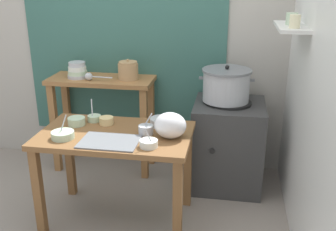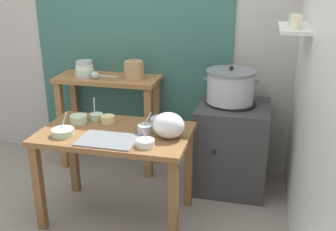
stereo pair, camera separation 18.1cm
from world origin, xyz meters
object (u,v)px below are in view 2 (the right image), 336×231
(bowl_stack_enamel, at_px, (85,69))
(prep_bowl_2, at_px, (63,132))
(ladle, at_px, (96,75))
(plastic_bag, at_px, (169,125))
(serving_tray, at_px, (108,140))
(prep_bowl_1, at_px, (108,119))
(prep_bowl_3, at_px, (162,121))
(stove_block, at_px, (232,146))
(prep_table, at_px, (116,145))
(back_shelf_table, at_px, (109,100))
(clay_pot, at_px, (134,70))
(prep_bowl_6, at_px, (96,116))
(prep_bowl_4, at_px, (145,129))
(steamer_pot, at_px, (231,86))
(prep_bowl_5, at_px, (145,143))
(prep_bowl_0, at_px, (79,119))

(bowl_stack_enamel, distance_m, prep_bowl_2, 1.00)
(bowl_stack_enamel, bearing_deg, ladle, -25.96)
(bowl_stack_enamel, relative_size, plastic_bag, 0.81)
(serving_tray, relative_size, prep_bowl_1, 3.72)
(prep_bowl_3, bearing_deg, stove_block, 44.58)
(prep_table, relative_size, prep_bowl_3, 6.30)
(stove_block, bearing_deg, back_shelf_table, 173.70)
(clay_pot, relative_size, prep_bowl_6, 1.08)
(stove_block, relative_size, prep_bowl_3, 4.47)
(prep_bowl_1, bearing_deg, ladle, 120.10)
(plastic_bag, height_order, prep_bowl_4, plastic_bag)
(prep_bowl_1, height_order, prep_bowl_2, prep_bowl_2)
(prep_bowl_1, height_order, prep_bowl_4, prep_bowl_4)
(steamer_pot, xyz_separation_m, plastic_bag, (-0.36, -0.73, -0.11))
(plastic_bag, height_order, prep_bowl_5, plastic_bag)
(prep_bowl_4, bearing_deg, prep_bowl_5, -72.54)
(prep_table, relative_size, stove_block, 1.41)
(steamer_pot, bearing_deg, plastic_bag, -116.15)
(bowl_stack_enamel, bearing_deg, back_shelf_table, 7.44)
(back_shelf_table, height_order, prep_bowl_0, back_shelf_table)
(prep_table, xyz_separation_m, prep_bowl_4, (0.22, 0.01, 0.15))
(plastic_bag, bearing_deg, prep_bowl_0, 170.63)
(prep_bowl_6, bearing_deg, prep_bowl_1, -21.59)
(stove_block, height_order, serving_tray, stove_block)
(prep_bowl_1, height_order, prep_bowl_5, prep_bowl_5)
(back_shelf_table, height_order, bowl_stack_enamel, bowl_stack_enamel)
(prep_bowl_1, relative_size, prep_bowl_4, 0.69)
(steamer_pot, xyz_separation_m, serving_tray, (-0.75, -0.88, -0.19))
(prep_table, xyz_separation_m, prep_bowl_1, (-0.11, 0.15, 0.14))
(prep_bowl_6, bearing_deg, steamer_pot, 27.17)
(back_shelf_table, xyz_separation_m, prep_bowl_1, (0.26, -0.66, 0.07))
(clay_pot, bearing_deg, steamer_pot, -7.13)
(stove_block, xyz_separation_m, prep_bowl_5, (-0.51, -0.89, 0.36))
(serving_tray, height_order, prep_bowl_5, prep_bowl_5)
(plastic_bag, relative_size, prep_bowl_1, 2.10)
(prep_bowl_2, xyz_separation_m, prep_bowl_5, (0.62, -0.04, -0.00))
(prep_bowl_6, bearing_deg, plastic_bag, -19.11)
(prep_bowl_0, bearing_deg, prep_bowl_2, -89.49)
(steamer_pot, distance_m, prep_bowl_3, 0.71)
(prep_table, relative_size, back_shelf_table, 1.15)
(back_shelf_table, xyz_separation_m, prep_bowl_4, (0.60, -0.80, 0.08))
(stove_block, height_order, prep_bowl_4, prep_bowl_4)
(prep_bowl_3, distance_m, prep_bowl_5, 0.39)
(back_shelf_table, bearing_deg, clay_pot, 0.00)
(clay_pot, bearing_deg, prep_table, -82.07)
(prep_table, bearing_deg, prep_bowl_3, 32.32)
(ladle, bearing_deg, back_shelf_table, 53.41)
(prep_bowl_1, bearing_deg, bowl_stack_enamel, 126.40)
(prep_bowl_1, bearing_deg, plastic_bag, -18.56)
(prep_bowl_0, bearing_deg, prep_bowl_4, -8.72)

